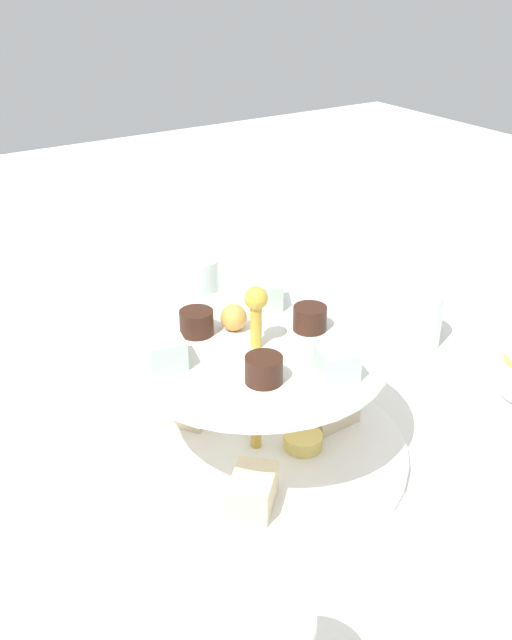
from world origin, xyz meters
The scene contains 4 objects.
ground_plane centered at (0.00, 0.00, 0.00)m, with size 2.40×2.40×0.00m, color silver.
tiered_serving_stand centered at (0.00, 0.00, 0.05)m, with size 0.28×0.28×0.17m.
water_glass_short_left centered at (0.27, 0.08, 0.03)m, with size 0.06×0.06×0.07m, color silver.
water_glass_mid_back centered at (0.07, 0.24, 0.05)m, with size 0.06×0.06×0.09m, color silver.
Camera 1 is at (-0.30, -0.46, 0.43)m, focal length 41.69 mm.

